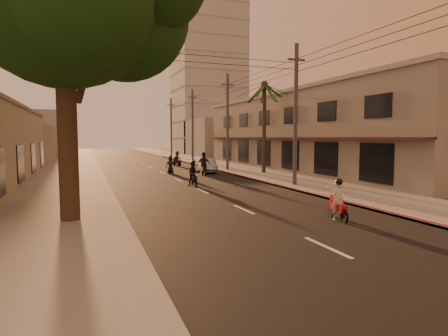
{
  "coord_description": "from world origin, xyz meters",
  "views": [
    {
      "loc": [
        -6.46,
        -12.79,
        3.18
      ],
      "look_at": [
        0.28,
        5.16,
        1.58
      ],
      "focal_mm": 30.0,
      "sensor_mm": 36.0,
      "label": 1
    }
  ],
  "objects_px": {
    "scooter_red": "(338,202)",
    "scooter_far_a": "(170,165)",
    "palm_tree": "(264,90)",
    "scooter_mid_b": "(204,165)",
    "scooter_mid_a": "(194,174)",
    "parked_car": "(207,165)",
    "scooter_far_b": "(177,159)"
  },
  "relations": [
    {
      "from": "scooter_red",
      "to": "scooter_far_a",
      "type": "bearing_deg",
      "value": 108.88
    },
    {
      "from": "palm_tree",
      "to": "scooter_mid_b",
      "type": "distance_m",
      "value": 8.22
    },
    {
      "from": "palm_tree",
      "to": "scooter_red",
      "type": "relative_size",
      "value": 5.05
    },
    {
      "from": "scooter_mid_a",
      "to": "parked_car",
      "type": "relative_size",
      "value": 0.42
    },
    {
      "from": "scooter_far_b",
      "to": "palm_tree",
      "type": "bearing_deg",
      "value": -81.54
    },
    {
      "from": "scooter_far_a",
      "to": "parked_car",
      "type": "bearing_deg",
      "value": 18.03
    },
    {
      "from": "scooter_mid_a",
      "to": "scooter_far_a",
      "type": "relative_size",
      "value": 1.08
    },
    {
      "from": "palm_tree",
      "to": "scooter_mid_b",
      "type": "relative_size",
      "value": 4.18
    },
    {
      "from": "scooter_red",
      "to": "parked_car",
      "type": "relative_size",
      "value": 0.39
    },
    {
      "from": "scooter_red",
      "to": "scooter_mid_b",
      "type": "bearing_deg",
      "value": 102.28
    },
    {
      "from": "palm_tree",
      "to": "scooter_far_a",
      "type": "distance_m",
      "value": 10.26
    },
    {
      "from": "scooter_mid_a",
      "to": "scooter_far_a",
      "type": "xyz_separation_m",
      "value": [
        0.27,
        8.15,
        -0.03
      ]
    },
    {
      "from": "palm_tree",
      "to": "scooter_mid_a",
      "type": "relative_size",
      "value": 4.77
    },
    {
      "from": "scooter_far_a",
      "to": "scooter_far_b",
      "type": "height_order",
      "value": "scooter_far_b"
    },
    {
      "from": "scooter_far_a",
      "to": "scooter_far_b",
      "type": "relative_size",
      "value": 0.97
    },
    {
      "from": "scooter_mid_b",
      "to": "scooter_far_b",
      "type": "height_order",
      "value": "scooter_mid_b"
    },
    {
      "from": "parked_car",
      "to": "scooter_mid_b",
      "type": "bearing_deg",
      "value": -103.45
    },
    {
      "from": "scooter_mid_a",
      "to": "parked_car",
      "type": "bearing_deg",
      "value": 70.42
    },
    {
      "from": "scooter_far_b",
      "to": "scooter_far_a",
      "type": "bearing_deg",
      "value": -123.94
    },
    {
      "from": "scooter_mid_b",
      "to": "parked_car",
      "type": "bearing_deg",
      "value": 74.89
    },
    {
      "from": "palm_tree",
      "to": "scooter_far_a",
      "type": "relative_size",
      "value": 5.13
    },
    {
      "from": "palm_tree",
      "to": "scooter_far_b",
      "type": "xyz_separation_m",
      "value": [
        -5.03,
        10.75,
        -6.39
      ]
    },
    {
      "from": "scooter_far_b",
      "to": "parked_car",
      "type": "distance_m",
      "value": 8.02
    },
    {
      "from": "scooter_red",
      "to": "scooter_mid_b",
      "type": "xyz_separation_m",
      "value": [
        0.14,
        17.53,
        0.16
      ]
    },
    {
      "from": "palm_tree",
      "to": "parked_car",
      "type": "relative_size",
      "value": 1.99
    },
    {
      "from": "scooter_mid_b",
      "to": "scooter_far_b",
      "type": "xyz_separation_m",
      "value": [
        0.26,
        10.36,
        -0.11
      ]
    },
    {
      "from": "scooter_red",
      "to": "scooter_mid_b",
      "type": "height_order",
      "value": "scooter_mid_b"
    },
    {
      "from": "scooter_far_a",
      "to": "parked_car",
      "type": "height_order",
      "value": "scooter_far_a"
    },
    {
      "from": "scooter_mid_a",
      "to": "scooter_mid_b",
      "type": "distance_m",
      "value": 6.43
    },
    {
      "from": "parked_car",
      "to": "scooter_mid_a",
      "type": "bearing_deg",
      "value": -102.61
    },
    {
      "from": "scooter_red",
      "to": "scooter_mid_b",
      "type": "relative_size",
      "value": 0.83
    },
    {
      "from": "palm_tree",
      "to": "scooter_far_b",
      "type": "bearing_deg",
      "value": 115.07
    }
  ]
}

